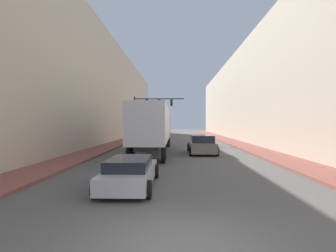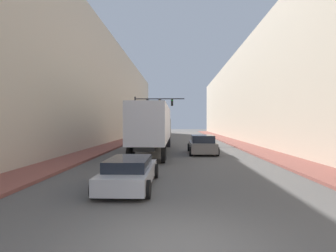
{
  "view_description": "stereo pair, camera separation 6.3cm",
  "coord_description": "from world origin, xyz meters",
  "px_view_note": "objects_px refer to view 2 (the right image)",
  "views": [
    {
      "loc": [
        -0.08,
        -5.2,
        2.55
      ],
      "look_at": [
        -0.6,
        11.13,
        2.35
      ],
      "focal_mm": 28.0,
      "sensor_mm": 36.0,
      "label": 1
    },
    {
      "loc": [
        -0.02,
        -5.19,
        2.55
      ],
      "look_at": [
        -0.6,
        11.13,
        2.35
      ],
      "focal_mm": 28.0,
      "sensor_mm": 36.0,
      "label": 2
    }
  ],
  "objects_px": {
    "semi_truck": "(154,127)",
    "suv_car": "(202,145)",
    "traffic_signal_gantry": "(149,109)",
    "sedan_car": "(130,172)"
  },
  "relations": [
    {
      "from": "semi_truck",
      "to": "sedan_car",
      "type": "relative_size",
      "value": 3.07
    },
    {
      "from": "sedan_car",
      "to": "suv_car",
      "type": "bearing_deg",
      "value": 70.76
    },
    {
      "from": "suv_car",
      "to": "traffic_signal_gantry",
      "type": "distance_m",
      "value": 15.56
    },
    {
      "from": "traffic_signal_gantry",
      "to": "semi_truck",
      "type": "bearing_deg",
      "value": -81.75
    },
    {
      "from": "sedan_car",
      "to": "traffic_signal_gantry",
      "type": "bearing_deg",
      "value": 94.49
    },
    {
      "from": "semi_truck",
      "to": "suv_car",
      "type": "relative_size",
      "value": 3.1
    },
    {
      "from": "semi_truck",
      "to": "sedan_car",
      "type": "height_order",
      "value": "semi_truck"
    },
    {
      "from": "suv_car",
      "to": "traffic_signal_gantry",
      "type": "bearing_deg",
      "value": 113.09
    },
    {
      "from": "traffic_signal_gantry",
      "to": "suv_car",
      "type": "bearing_deg",
      "value": -66.91
    },
    {
      "from": "suv_car",
      "to": "semi_truck",
      "type": "bearing_deg",
      "value": 168.95
    }
  ]
}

